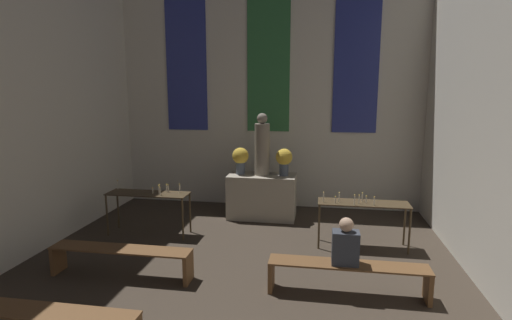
{
  "coord_description": "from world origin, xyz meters",
  "views": [
    {
      "loc": [
        1.26,
        0.0,
        2.8
      ],
      "look_at": [
        0.0,
        7.59,
        1.43
      ],
      "focal_mm": 28.0,
      "sensor_mm": 36.0,
      "label": 1
    }
  ],
  "objects_px": {
    "statue": "(262,147)",
    "person_seated": "(346,244)",
    "pew_back_left": "(121,256)",
    "candle_rack_right": "(363,208)",
    "flower_vase_right": "(284,159)",
    "flower_vase_left": "(240,158)",
    "pew_back_right": "(348,272)",
    "altar": "(262,196)",
    "candle_rack_left": "(148,198)"
  },
  "relations": [
    {
      "from": "altar",
      "to": "candle_rack_left",
      "type": "height_order",
      "value": "candle_rack_left"
    },
    {
      "from": "candle_rack_left",
      "to": "statue",
      "type": "bearing_deg",
      "value": 34.32
    },
    {
      "from": "flower_vase_left",
      "to": "person_seated",
      "type": "bearing_deg",
      "value": -56.55
    },
    {
      "from": "flower_vase_right",
      "to": "candle_rack_left",
      "type": "relative_size",
      "value": 0.37
    },
    {
      "from": "altar",
      "to": "pew_back_left",
      "type": "distance_m",
      "value": 3.58
    },
    {
      "from": "pew_back_left",
      "to": "person_seated",
      "type": "distance_m",
      "value": 3.3
    },
    {
      "from": "altar",
      "to": "flower_vase_left",
      "type": "bearing_deg",
      "value": 180.0
    },
    {
      "from": "candle_rack_right",
      "to": "person_seated",
      "type": "relative_size",
      "value": 2.43
    },
    {
      "from": "pew_back_left",
      "to": "pew_back_right",
      "type": "relative_size",
      "value": 1.0
    },
    {
      "from": "flower_vase_right",
      "to": "person_seated",
      "type": "bearing_deg",
      "value": -70.2
    },
    {
      "from": "flower_vase_right",
      "to": "candle_rack_left",
      "type": "height_order",
      "value": "flower_vase_right"
    },
    {
      "from": "flower_vase_left",
      "to": "pew_back_left",
      "type": "bearing_deg",
      "value": -110.48
    },
    {
      "from": "flower_vase_left",
      "to": "pew_back_left",
      "type": "xyz_separation_m",
      "value": [
        -1.18,
        -3.17,
        -0.98
      ]
    },
    {
      "from": "statue",
      "to": "person_seated",
      "type": "relative_size",
      "value": 2.05
    },
    {
      "from": "candle_rack_right",
      "to": "person_seated",
      "type": "height_order",
      "value": "person_seated"
    },
    {
      "from": "altar",
      "to": "flower_vase_left",
      "type": "height_order",
      "value": "flower_vase_left"
    },
    {
      "from": "flower_vase_right",
      "to": "pew_back_left",
      "type": "distance_m",
      "value": 3.94
    },
    {
      "from": "altar",
      "to": "pew_back_left",
      "type": "xyz_separation_m",
      "value": [
        -1.66,
        -3.17,
        -0.14
      ]
    },
    {
      "from": "statue",
      "to": "flower_vase_left",
      "type": "xyz_separation_m",
      "value": [
        -0.48,
        0.0,
        -0.26
      ]
    },
    {
      "from": "candle_rack_right",
      "to": "statue",
      "type": "bearing_deg",
      "value": 145.6
    },
    {
      "from": "altar",
      "to": "flower_vase_left",
      "type": "xyz_separation_m",
      "value": [
        -0.48,
        0.0,
        0.83
      ]
    },
    {
      "from": "flower_vase_right",
      "to": "pew_back_left",
      "type": "relative_size",
      "value": 0.27
    },
    {
      "from": "person_seated",
      "to": "altar",
      "type": "bearing_deg",
      "value": 117.04
    },
    {
      "from": "pew_back_left",
      "to": "person_seated",
      "type": "height_order",
      "value": "person_seated"
    },
    {
      "from": "statue",
      "to": "pew_back_left",
      "type": "distance_m",
      "value": 3.78
    },
    {
      "from": "candle_rack_left",
      "to": "pew_back_left",
      "type": "relative_size",
      "value": 0.73
    },
    {
      "from": "flower_vase_right",
      "to": "person_seated",
      "type": "relative_size",
      "value": 0.9
    },
    {
      "from": "candle_rack_right",
      "to": "pew_back_left",
      "type": "distance_m",
      "value": 4.1
    },
    {
      "from": "statue",
      "to": "pew_back_right",
      "type": "xyz_separation_m",
      "value": [
        1.66,
        -3.17,
        -1.24
      ]
    },
    {
      "from": "altar",
      "to": "candle_rack_right",
      "type": "height_order",
      "value": "candle_rack_right"
    },
    {
      "from": "altar",
      "to": "candle_rack_left",
      "type": "xyz_separation_m",
      "value": [
        -2.01,
        -1.37,
        0.25
      ]
    },
    {
      "from": "pew_back_left",
      "to": "statue",
      "type": "bearing_deg",
      "value": 62.35
    },
    {
      "from": "flower_vase_left",
      "to": "statue",
      "type": "bearing_deg",
      "value": -0.0
    },
    {
      "from": "altar",
      "to": "flower_vase_right",
      "type": "relative_size",
      "value": 2.51
    },
    {
      "from": "pew_back_left",
      "to": "person_seated",
      "type": "relative_size",
      "value": 3.32
    },
    {
      "from": "candle_rack_left",
      "to": "pew_back_right",
      "type": "height_order",
      "value": "candle_rack_left"
    },
    {
      "from": "statue",
      "to": "candle_rack_left",
      "type": "relative_size",
      "value": 0.84
    },
    {
      "from": "statue",
      "to": "flower_vase_right",
      "type": "height_order",
      "value": "statue"
    },
    {
      "from": "candle_rack_left",
      "to": "flower_vase_left",
      "type": "bearing_deg",
      "value": 41.81
    },
    {
      "from": "candle_rack_right",
      "to": "person_seated",
      "type": "distance_m",
      "value": 1.83
    },
    {
      "from": "flower_vase_right",
      "to": "altar",
      "type": "bearing_deg",
      "value": 180.0
    },
    {
      "from": "altar",
      "to": "person_seated",
      "type": "relative_size",
      "value": 2.25
    },
    {
      "from": "altar",
      "to": "flower_vase_right",
      "type": "xyz_separation_m",
      "value": [
        0.48,
        0.0,
        0.83
      ]
    },
    {
      "from": "flower_vase_right",
      "to": "pew_back_left",
      "type": "xyz_separation_m",
      "value": [
        -2.14,
        -3.17,
        -0.98
      ]
    },
    {
      "from": "candle_rack_right",
      "to": "altar",
      "type": "bearing_deg",
      "value": 145.6
    },
    {
      "from": "flower_vase_right",
      "to": "person_seated",
      "type": "distance_m",
      "value": 3.42
    },
    {
      "from": "statue",
      "to": "candle_rack_left",
      "type": "distance_m",
      "value": 2.58
    },
    {
      "from": "statue",
      "to": "candle_rack_right",
      "type": "relative_size",
      "value": 0.84
    },
    {
      "from": "flower_vase_left",
      "to": "person_seated",
      "type": "distance_m",
      "value": 3.84
    },
    {
      "from": "altar",
      "to": "pew_back_right",
      "type": "relative_size",
      "value": 0.68
    }
  ]
}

